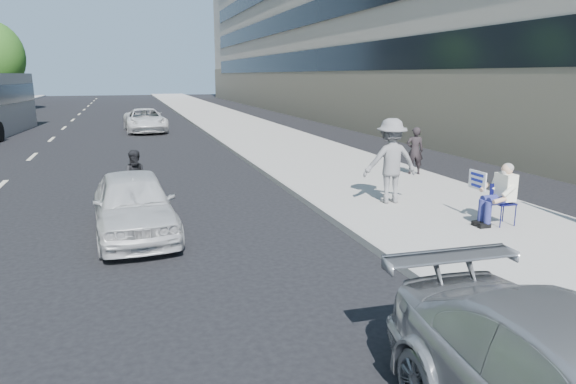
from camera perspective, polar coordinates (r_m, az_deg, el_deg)
name	(u,v)px	position (r m, az deg, el deg)	size (l,w,h in m)	color
ground	(293,252)	(9.60, 0.59, -6.70)	(160.00, 160.00, 0.00)	black
near_sidewalk	(251,131)	(29.57, -4.09, 6.76)	(5.00, 120.00, 0.15)	gray
seated_protester	(499,191)	(11.47, 22.38, 0.10)	(0.83, 1.11, 1.31)	#121453
jogger	(391,161)	(12.71, 11.33, 3.40)	(1.33, 0.76, 2.06)	slate
pedestrian_woman	(415,151)	(16.65, 13.91, 4.48)	(0.54, 0.36, 1.48)	black
white_sedan_near	(134,204)	(10.90, -16.76, -1.28)	(1.54, 3.84, 1.31)	silver
white_sedan_far	(145,120)	(30.91, -15.59, 7.68)	(2.20, 4.77, 1.33)	silver
motorcycle	(137,181)	(13.27, -16.41, 1.14)	(0.71, 2.04, 1.42)	black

